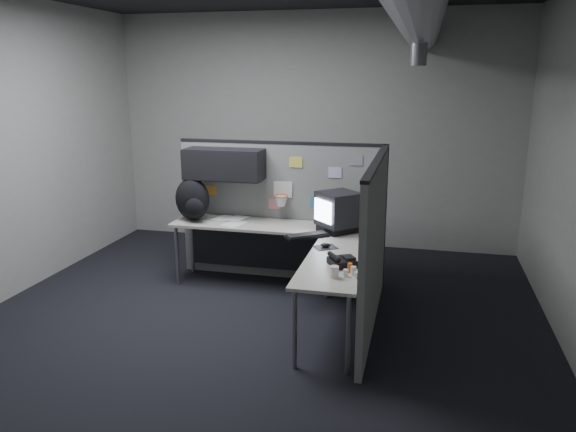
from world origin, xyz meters
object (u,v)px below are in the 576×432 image
(phone, at_px, (341,261))
(backpack, at_px, (193,200))
(desk, at_px, (288,243))
(keyboard, at_px, (307,236))
(monitor, at_px, (338,211))

(phone, bearing_deg, backpack, 126.87)
(desk, xyz_separation_m, backpack, (-1.19, 0.26, 0.36))
(desk, distance_m, keyboard, 0.30)
(keyboard, relative_size, backpack, 0.94)
(desk, distance_m, backpack, 1.27)
(keyboard, bearing_deg, desk, 159.55)
(desk, height_order, keyboard, keyboard)
(keyboard, bearing_deg, backpack, 173.46)
(desk, xyz_separation_m, monitor, (0.51, 0.17, 0.34))
(desk, height_order, phone, phone)
(phone, xyz_separation_m, backpack, (-1.89, 1.16, 0.20))
(monitor, height_order, backpack, backpack)
(desk, bearing_deg, phone, -52.19)
(phone, relative_size, backpack, 0.61)
(monitor, height_order, keyboard, monitor)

